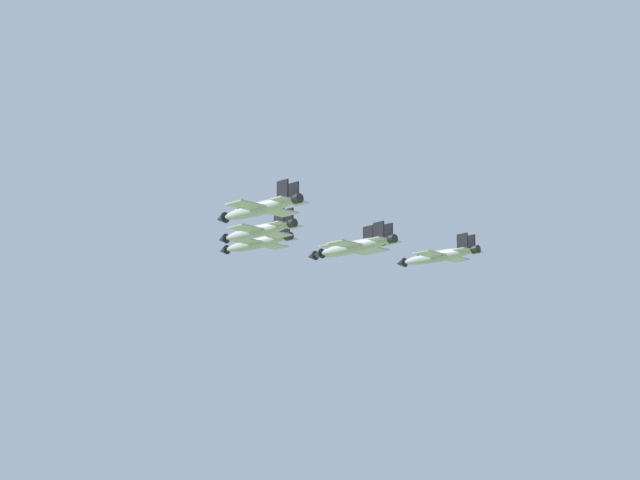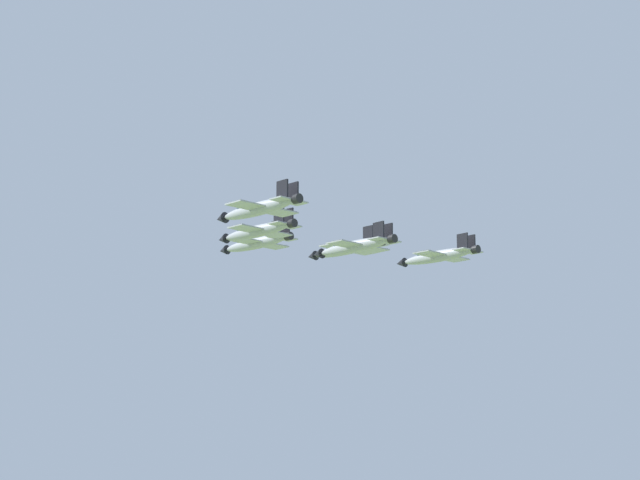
{
  "view_description": "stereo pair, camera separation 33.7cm",
  "coord_description": "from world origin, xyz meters",
  "px_view_note": "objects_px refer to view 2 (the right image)",
  "views": [
    {
      "loc": [
        49.31,
        -194.89,
        113.52
      ],
      "look_at": [
        24.49,
        0.54,
        155.78
      ],
      "focal_mm": 67.69,
      "sensor_mm": 36.0,
      "label": 1
    },
    {
      "loc": [
        49.64,
        -194.85,
        113.52
      ],
      "look_at": [
        24.49,
        0.54,
        155.78
      ],
      "focal_mm": 67.69,
      "sensor_mm": 36.0,
      "label": 2
    }
  ],
  "objects_px": {
    "jet_left_wingman": "(257,231)",
    "jet_right_outer": "(438,256)",
    "jet_right_wingman": "(346,249)",
    "jet_left_outer": "(259,208)",
    "jet_slot_rear": "(355,246)",
    "jet_lead": "(256,243)"
  },
  "relations": [
    {
      "from": "jet_right_wingman",
      "to": "jet_right_outer",
      "type": "distance_m",
      "value": 16.11
    },
    {
      "from": "jet_lead",
      "to": "jet_left_outer",
      "type": "bearing_deg",
      "value": 138.71
    },
    {
      "from": "jet_left_outer",
      "to": "jet_slot_rear",
      "type": "height_order",
      "value": "jet_left_outer"
    },
    {
      "from": "jet_left_wingman",
      "to": "jet_right_wingman",
      "type": "relative_size",
      "value": 1.0
    },
    {
      "from": "jet_right_outer",
      "to": "jet_slot_rear",
      "type": "bearing_deg",
      "value": 89.79
    },
    {
      "from": "jet_left_outer",
      "to": "jet_left_wingman",
      "type": "bearing_deg",
      "value": -39.86
    },
    {
      "from": "jet_left_wingman",
      "to": "jet_right_outer",
      "type": "relative_size",
      "value": 1.01
    },
    {
      "from": "jet_left_wingman",
      "to": "jet_right_outer",
      "type": "bearing_deg",
      "value": -112.25
    },
    {
      "from": "jet_right_outer",
      "to": "jet_slot_rear",
      "type": "xyz_separation_m",
      "value": [
        -12.95,
        -16.24,
        -1.29
      ]
    },
    {
      "from": "jet_left_wingman",
      "to": "jet_left_outer",
      "type": "height_order",
      "value": "jet_left_outer"
    },
    {
      "from": "jet_right_wingman",
      "to": "jet_slot_rear",
      "type": "distance_m",
      "value": 16.29
    },
    {
      "from": "jet_right_wingman",
      "to": "jet_left_outer",
      "type": "bearing_deg",
      "value": 111.88
    },
    {
      "from": "jet_right_wingman",
      "to": "jet_right_outer",
      "type": "height_order",
      "value": "jet_right_wingman"
    },
    {
      "from": "jet_left_wingman",
      "to": "jet_right_wingman",
      "type": "height_order",
      "value": "jet_right_wingman"
    },
    {
      "from": "jet_lead",
      "to": "jet_left_wingman",
      "type": "height_order",
      "value": "jet_lead"
    },
    {
      "from": "jet_left_outer",
      "to": "jet_right_outer",
      "type": "relative_size",
      "value": 1.03
    },
    {
      "from": "jet_lead",
      "to": "jet_right_wingman",
      "type": "distance_m",
      "value": 16.09
    },
    {
      "from": "jet_right_outer",
      "to": "jet_slot_rear",
      "type": "relative_size",
      "value": 1.01
    },
    {
      "from": "jet_left_outer",
      "to": "jet_lead",
      "type": "bearing_deg",
      "value": -39.86
    },
    {
      "from": "jet_right_wingman",
      "to": "jet_left_outer",
      "type": "height_order",
      "value": "jet_right_wingman"
    },
    {
      "from": "jet_lead",
      "to": "jet_slot_rear",
      "type": "relative_size",
      "value": 1.03
    },
    {
      "from": "jet_left_outer",
      "to": "jet_right_outer",
      "type": "distance_m",
      "value": 41.57
    }
  ]
}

